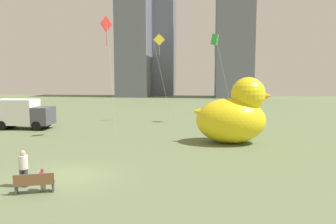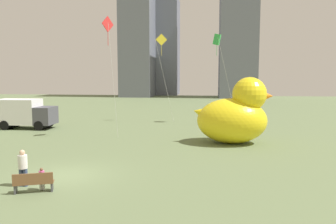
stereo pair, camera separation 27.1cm
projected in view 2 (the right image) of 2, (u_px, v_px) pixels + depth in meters
ground_plane at (67, 176)px, 16.97m from camera, size 140.00×140.00×0.00m
park_bench at (33, 182)px, 14.45m from camera, size 1.72×0.99×0.90m
person_adult at (23, 166)px, 15.26m from camera, size 0.42×0.42×1.71m
person_child at (42, 178)px, 14.80m from camera, size 0.25×0.25×1.01m
giant_inflatable_duck at (235, 115)px, 24.97m from camera, size 6.04×3.88×5.01m
box_truck at (25, 114)px, 32.00m from camera, size 5.57×2.50×2.85m
city_skyline at (187, 34)px, 80.99m from camera, size 31.99×19.63×32.78m
kite_yellow at (162, 43)px, 35.98m from camera, size 2.08×1.70×9.64m
kite_red at (108, 29)px, 26.38m from camera, size 0.95×1.21×9.83m
kite_green at (217, 40)px, 34.63m from camera, size 2.73×2.70×9.51m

